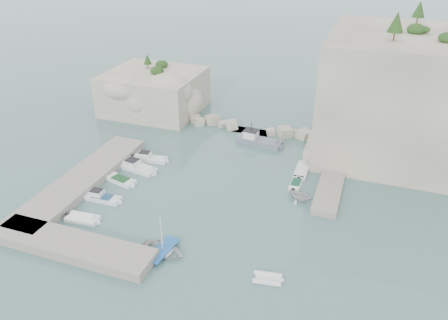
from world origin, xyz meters
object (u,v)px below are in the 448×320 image
(motorboat_a, at_px, (150,161))
(tender_east_b, at_px, (296,186))
(motorboat_e, at_px, (83,221))
(work_boat, at_px, (259,144))
(inflatable_dinghy, at_px, (267,280))
(tender_east_c, at_px, (302,172))
(motorboat_d, at_px, (103,200))
(tender_east_a, at_px, (299,199))
(motorboat_c, at_px, (121,182))
(rowboat, at_px, (163,253))
(motorboat_b, at_px, (138,169))
(tender_east_d, at_px, (316,169))

(motorboat_a, bearing_deg, tender_east_b, -7.14)
(motorboat_e, xyz_separation_m, work_boat, (13.55, 25.74, 0.00))
(tender_east_b, bearing_deg, inflatable_dinghy, -176.74)
(motorboat_e, height_order, tender_east_c, same)
(motorboat_d, height_order, inflatable_dinghy, motorboat_d)
(tender_east_b, bearing_deg, tender_east_a, -160.77)
(motorboat_c, height_order, rowboat, rowboat)
(motorboat_c, xyz_separation_m, inflatable_dinghy, (22.61, -10.85, 0.00))
(motorboat_d, bearing_deg, rowboat, -30.36)
(rowboat, distance_m, tender_east_a, 18.40)
(motorboat_e, bearing_deg, tender_east_a, 25.23)
(tender_east_a, xyz_separation_m, tender_east_b, (-1.02, 3.00, 0.00))
(tender_east_a, height_order, work_boat, work_boat)
(motorboat_b, bearing_deg, motorboat_e, -79.34)
(motorboat_a, bearing_deg, motorboat_c, -104.95)
(motorboat_a, height_order, tender_east_a, tender_east_a)
(tender_east_b, xyz_separation_m, tender_east_c, (0.04, 3.66, 0.00))
(tender_east_d, bearing_deg, motorboat_c, 133.33)
(motorboat_b, relative_size, motorboat_e, 1.53)
(motorboat_a, bearing_deg, rowboat, -66.06)
(tender_east_b, xyz_separation_m, tender_east_d, (1.77, 5.29, 0.00))
(motorboat_b, xyz_separation_m, tender_east_d, (23.15, 8.45, 0.00))
(motorboat_b, distance_m, rowboat, 18.23)
(motorboat_c, height_order, inflatable_dinghy, motorboat_c)
(motorboat_e, relative_size, inflatable_dinghy, 1.40)
(motorboat_e, height_order, rowboat, rowboat)
(tender_east_a, bearing_deg, motorboat_a, 102.59)
(tender_east_d, bearing_deg, motorboat_d, 141.38)
(inflatable_dinghy, bearing_deg, tender_east_a, 80.47)
(tender_east_a, distance_m, tender_east_b, 3.17)
(tender_east_a, bearing_deg, inflatable_dinghy, -161.04)
(motorboat_b, bearing_deg, tender_east_c, 28.02)
(inflatable_dinghy, bearing_deg, work_boat, 98.37)
(motorboat_b, bearing_deg, tender_east_b, 18.76)
(motorboat_b, xyz_separation_m, rowboat, (11.16, -14.42, 0.00))
(motorboat_b, height_order, inflatable_dinghy, motorboat_b)
(motorboat_a, xyz_separation_m, tender_east_b, (20.96, 0.29, 0.00))
(motorboat_c, distance_m, motorboat_d, 4.45)
(motorboat_a, relative_size, work_boat, 0.71)
(motorboat_e, height_order, tender_east_a, tender_east_a)
(motorboat_c, bearing_deg, motorboat_e, -73.48)
(rowboat, height_order, tender_east_a, tender_east_a)
(motorboat_e, bearing_deg, tender_east_c, 37.84)
(inflatable_dinghy, bearing_deg, motorboat_a, 132.58)
(tender_east_a, bearing_deg, rowboat, 161.99)
(work_boat, bearing_deg, motorboat_a, -134.30)
(motorboat_d, relative_size, tender_east_a, 1.65)
(inflatable_dinghy, bearing_deg, motorboat_e, 165.93)
(motorboat_a, height_order, motorboat_d, same)
(motorboat_c, relative_size, inflatable_dinghy, 1.55)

